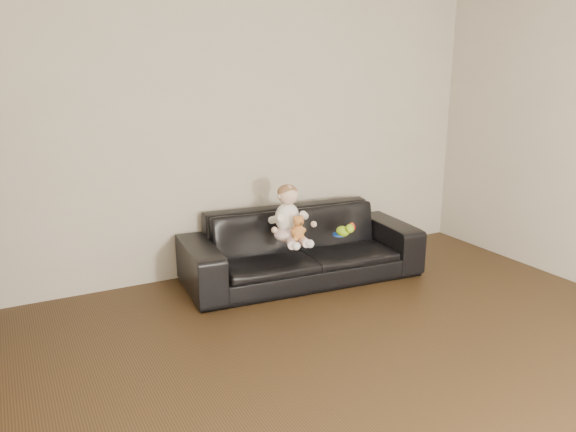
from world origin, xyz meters
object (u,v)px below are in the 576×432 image
toy_rattle (352,228)px  baby (289,217)px  teddy_bear (298,228)px  toy_green (343,231)px  toy_blue_disc (339,234)px  sofa (302,246)px

toy_rattle → baby: bearing=-179.4°
teddy_bear → toy_green: bearing=34.4°
baby → toy_blue_disc: 0.52m
sofa → toy_blue_disc: sofa is taller
toy_green → baby: bearing=171.0°
teddy_bear → toy_green: teddy_bear is taller
sofa → toy_green: sofa is taller
toy_rattle → toy_blue_disc: size_ratio=0.62×
toy_blue_disc → baby: bearing=175.3°
baby → toy_rattle: size_ratio=6.87×
sofa → baby: bearing=-144.6°
baby → toy_green: 0.52m
toy_green → toy_rattle: 0.17m
toy_rattle → toy_blue_disc: bearing=-163.9°
toy_rattle → toy_blue_disc: toy_rattle is taller
sofa → baby: (-0.19, -0.11, 0.31)m
sofa → toy_rattle: sofa is taller
toy_rattle → toy_blue_disc: 0.17m
baby → toy_rattle: 0.66m
teddy_bear → toy_blue_disc: bearing=39.1°
toy_green → toy_rattle: (0.15, 0.08, -0.01)m
baby → toy_rattle: (0.63, 0.01, -0.18)m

